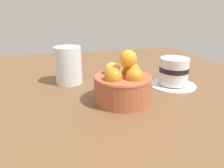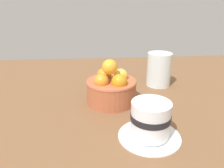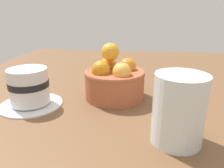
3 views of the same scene
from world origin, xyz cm
name	(u,v)px [view 2 (image 2 of 3)]	position (x,y,z in cm)	size (l,w,h in cm)	color
ground_plane	(111,107)	(0.00, 0.00, -1.78)	(116.13, 91.03, 3.57)	brown
terracotta_bowl	(111,87)	(0.01, 0.04, 4.21)	(13.21, 13.21, 12.08)	#AD5938
coffee_cup	(150,121)	(-6.35, 16.66, 3.65)	(12.63, 12.63, 7.79)	white
water_glass	(159,69)	(-15.92, -10.99, 5.21)	(7.52, 7.52, 10.43)	silver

